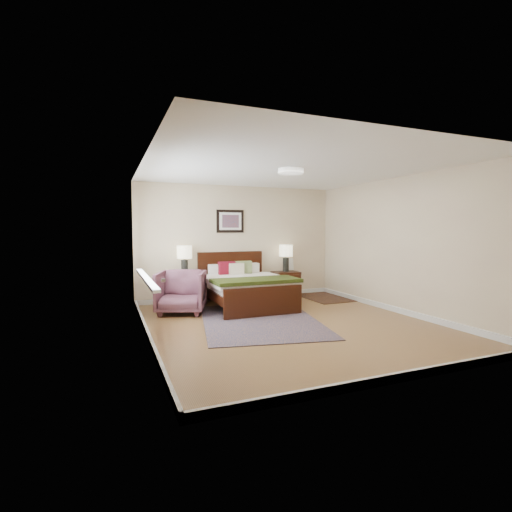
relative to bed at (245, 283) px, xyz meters
name	(u,v)px	position (x,y,z in m)	size (l,w,h in m)	color
floor	(290,324)	(0.21, -1.56, -0.48)	(5.00, 5.00, 0.00)	brown
back_wall	(239,243)	(0.21, 0.94, 0.77)	(4.50, 0.04, 2.50)	beige
front_wall	(408,258)	(0.21, -4.06, 0.77)	(4.50, 0.04, 2.50)	beige
left_wall	(145,250)	(-2.04, -1.56, 0.77)	(0.04, 5.00, 2.50)	beige
right_wall	(400,245)	(2.46, -1.56, 0.77)	(0.04, 5.00, 2.50)	beige
ceiling	(291,168)	(0.21, -1.56, 2.02)	(4.50, 5.00, 0.02)	white
window	(144,240)	(-1.99, -0.86, 0.90)	(0.11, 2.72, 1.32)	silver
door	(166,278)	(-2.02, -3.31, 0.59)	(0.06, 1.00, 2.18)	silver
ceil_fixture	(291,171)	(0.21, -1.56, 1.99)	(0.44, 0.44, 0.08)	white
bed	(245,283)	(0.00, 0.00, 0.00)	(1.60, 1.92, 1.03)	#331607
wall_art	(230,221)	(0.00, 0.91, 1.24)	(0.62, 0.05, 0.50)	black
nightstand_left	(185,282)	(-1.05, 0.69, -0.01)	(0.50, 0.45, 0.59)	#331607
nightstand_right	(286,281)	(1.27, 0.70, -0.12)	(0.58, 0.43, 0.57)	#331607
lamp_left	(184,255)	(-1.05, 0.71, 0.53)	(0.30, 0.30, 0.61)	black
lamp_right	(286,254)	(1.27, 0.71, 0.51)	(0.30, 0.30, 0.61)	black
armchair	(181,292)	(-1.28, -0.10, -0.09)	(0.84, 0.86, 0.79)	brown
rug_persian	(260,320)	(-0.16, -1.18, -0.47)	(1.89, 2.67, 0.01)	#0C183C
rug_navy	(324,297)	(2.01, 0.24, -0.47)	(0.89, 1.33, 0.01)	black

